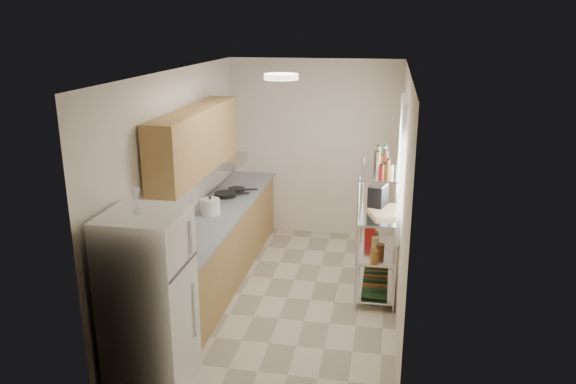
# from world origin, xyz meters

# --- Properties ---
(room) EXTENTS (2.52, 4.42, 2.62)m
(room) POSITION_xyz_m (0.00, 0.00, 1.30)
(room) COLOR beige
(room) RESTS_ON ground
(counter_run) EXTENTS (0.63, 3.51, 0.90)m
(counter_run) POSITION_xyz_m (-0.92, 0.44, 0.45)
(counter_run) COLOR #A78047
(counter_run) RESTS_ON ground
(upper_cabinets) EXTENTS (0.33, 2.20, 0.72)m
(upper_cabinets) POSITION_xyz_m (-1.05, 0.10, 1.81)
(upper_cabinets) COLOR #A78047
(upper_cabinets) RESTS_ON room
(range_hood) EXTENTS (0.50, 0.60, 0.12)m
(range_hood) POSITION_xyz_m (-1.00, 0.90, 1.39)
(range_hood) COLOR #B7BABC
(range_hood) RESTS_ON room
(window) EXTENTS (0.06, 1.00, 1.46)m
(window) POSITION_xyz_m (1.23, 0.35, 1.55)
(window) COLOR white
(window) RESTS_ON room
(bakers_rack) EXTENTS (0.45, 0.90, 1.73)m
(bakers_rack) POSITION_xyz_m (1.00, 0.30, 1.11)
(bakers_rack) COLOR silver
(bakers_rack) RESTS_ON ground
(ceiling_dome) EXTENTS (0.34, 0.34, 0.05)m
(ceiling_dome) POSITION_xyz_m (0.00, -0.30, 2.57)
(ceiling_dome) COLOR white
(ceiling_dome) RESTS_ON room
(refrigerator) EXTENTS (0.66, 0.66, 1.60)m
(refrigerator) POSITION_xyz_m (-0.87, -1.78, 0.80)
(refrigerator) COLOR white
(refrigerator) RESTS_ON ground
(wine_glass_a) EXTENTS (0.07, 0.07, 0.20)m
(wine_glass_a) POSITION_xyz_m (-0.91, -1.78, 1.69)
(wine_glass_a) COLOR silver
(wine_glass_a) RESTS_ON refrigerator
(wine_glass_b) EXTENTS (0.07, 0.07, 0.18)m
(wine_glass_b) POSITION_xyz_m (-0.94, -1.70, 1.69)
(wine_glass_b) COLOR silver
(wine_glass_b) RESTS_ON refrigerator
(rice_cooker) EXTENTS (0.23, 0.23, 0.19)m
(rice_cooker) POSITION_xyz_m (-0.97, 0.23, 0.99)
(rice_cooker) COLOR white
(rice_cooker) RESTS_ON counter_run
(frying_pan_large) EXTENTS (0.38, 0.38, 0.05)m
(frying_pan_large) POSITION_xyz_m (-0.99, 0.93, 0.93)
(frying_pan_large) COLOR black
(frying_pan_large) RESTS_ON counter_run
(frying_pan_small) EXTENTS (0.28, 0.28, 0.05)m
(frying_pan_small) POSITION_xyz_m (-0.91, 1.18, 0.92)
(frying_pan_small) COLOR black
(frying_pan_small) RESTS_ON counter_run
(cutting_board) EXTENTS (0.50, 0.57, 0.03)m
(cutting_board) POSITION_xyz_m (1.08, 0.30, 1.03)
(cutting_board) COLOR tan
(cutting_board) RESTS_ON bakers_rack
(espresso_machine) EXTENTS (0.24, 0.29, 0.30)m
(espresso_machine) POSITION_xyz_m (0.99, 0.46, 1.16)
(espresso_machine) COLOR black
(espresso_machine) RESTS_ON bakers_rack
(storage_bag) EXTENTS (0.13, 0.16, 0.18)m
(storage_bag) POSITION_xyz_m (0.91, 0.56, 0.65)
(storage_bag) COLOR #A71814
(storage_bag) RESTS_ON bakers_rack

